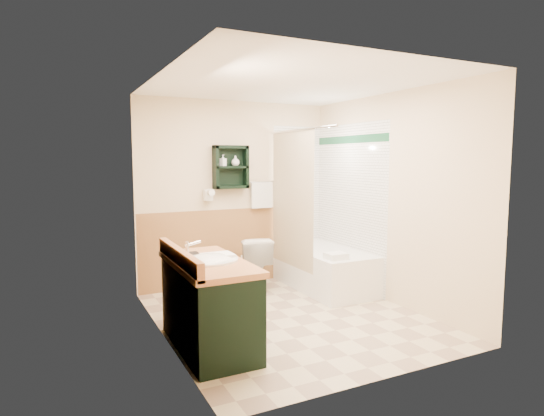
# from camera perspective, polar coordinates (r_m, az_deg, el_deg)

# --- Properties ---
(floor) EXTENTS (3.00, 3.00, 0.00)m
(floor) POSITION_cam_1_polar(r_m,az_deg,el_deg) (4.90, 2.23, -13.54)
(floor) COLOR beige
(floor) RESTS_ON ground
(back_wall) EXTENTS (2.60, 0.04, 2.40)m
(back_wall) POSITION_cam_1_polar(r_m,az_deg,el_deg) (6.01, -4.66, 1.83)
(back_wall) COLOR #FFEEC7
(back_wall) RESTS_ON ground
(left_wall) EXTENTS (0.04, 3.00, 2.40)m
(left_wall) POSITION_cam_1_polar(r_m,az_deg,el_deg) (4.17, -13.84, -0.24)
(left_wall) COLOR #FFEEC7
(left_wall) RESTS_ON ground
(right_wall) EXTENTS (0.04, 3.00, 2.40)m
(right_wall) POSITION_cam_1_polar(r_m,az_deg,el_deg) (5.39, 14.71, 1.15)
(right_wall) COLOR #FFEEC7
(right_wall) RESTS_ON ground
(ceiling) EXTENTS (2.60, 3.00, 0.04)m
(ceiling) POSITION_cam_1_polar(r_m,az_deg,el_deg) (4.68, 2.36, 15.61)
(ceiling) COLOR white
(ceiling) RESTS_ON back_wall
(wainscot_left) EXTENTS (2.98, 2.98, 1.00)m
(wainscot_left) POSITION_cam_1_polar(r_m,az_deg,el_deg) (4.31, -13.14, -9.50)
(wainscot_left) COLOR #AF7E46
(wainscot_left) RESTS_ON left_wall
(wainscot_back) EXTENTS (2.58, 2.58, 1.00)m
(wainscot_back) POSITION_cam_1_polar(r_m,az_deg,el_deg) (6.07, -4.48, -4.80)
(wainscot_back) COLOR #AF7E46
(wainscot_back) RESTS_ON back_wall
(mirror_frame) EXTENTS (1.30, 1.30, 1.00)m
(mirror_frame) POSITION_cam_1_polar(r_m,az_deg,el_deg) (3.63, -11.29, 3.64)
(mirror_frame) COLOR brown
(mirror_frame) RESTS_ON left_wall
(mirror_glass) EXTENTS (1.20, 1.20, 0.90)m
(mirror_glass) POSITION_cam_1_polar(r_m,az_deg,el_deg) (3.63, -11.22, 3.65)
(mirror_glass) COLOR white
(mirror_glass) RESTS_ON left_wall
(tile_right) EXTENTS (1.50, 1.50, 2.10)m
(tile_right) POSITION_cam_1_polar(r_m,az_deg,el_deg) (5.97, 9.65, 0.28)
(tile_right) COLOR white
(tile_right) RESTS_ON right_wall
(tile_back) EXTENTS (0.95, 0.95, 2.10)m
(tile_back) POSITION_cam_1_polar(r_m,az_deg,el_deg) (6.43, 4.01, 0.77)
(tile_back) COLOR white
(tile_back) RESTS_ON back_wall
(tile_accent) EXTENTS (1.50, 1.50, 0.10)m
(tile_accent) POSITION_cam_1_polar(r_m,az_deg,el_deg) (5.93, 9.72, 8.47)
(tile_accent) COLOR #154C2E
(tile_accent) RESTS_ON right_wall
(wall_shelf) EXTENTS (0.45, 0.15, 0.55)m
(wall_shelf) POSITION_cam_1_polar(r_m,az_deg,el_deg) (5.85, -5.19, 5.14)
(wall_shelf) COLOR black
(wall_shelf) RESTS_ON back_wall
(hair_dryer) EXTENTS (0.10, 0.24, 0.18)m
(hair_dryer) POSITION_cam_1_polar(r_m,az_deg,el_deg) (5.79, -8.02, 1.62)
(hair_dryer) COLOR white
(hair_dryer) RESTS_ON back_wall
(towel_bar) EXTENTS (0.40, 0.06, 0.40)m
(towel_bar) POSITION_cam_1_polar(r_m,az_deg,el_deg) (6.08, -1.36, 3.31)
(towel_bar) COLOR silver
(towel_bar) RESTS_ON back_wall
(curtain_rod) EXTENTS (0.03, 1.60, 0.03)m
(curtain_rod) POSITION_cam_1_polar(r_m,az_deg,el_deg) (5.54, 3.44, 9.75)
(curtain_rod) COLOR silver
(curtain_rod) RESTS_ON back_wall
(shower_curtain) EXTENTS (1.05, 1.05, 1.70)m
(shower_curtain) POSITION_cam_1_polar(r_m,az_deg,el_deg) (5.70, 2.52, 1.10)
(shower_curtain) COLOR beige
(shower_curtain) RESTS_ON curtain_rod
(vanity) EXTENTS (0.59, 1.22, 0.78)m
(vanity) POSITION_cam_1_polar(r_m,az_deg,el_deg) (4.10, -7.91, -11.86)
(vanity) COLOR black
(vanity) RESTS_ON ground
(bathtub) EXTENTS (0.76, 1.50, 0.50)m
(bathtub) POSITION_cam_1_polar(r_m,az_deg,el_deg) (5.94, 6.47, -7.52)
(bathtub) COLOR white
(bathtub) RESTS_ON ground
(toilet) EXTENTS (0.52, 0.75, 0.67)m
(toilet) POSITION_cam_1_polar(r_m,az_deg,el_deg) (5.81, -2.36, -6.93)
(toilet) COLOR white
(toilet) RESTS_ON ground
(counter_towel) EXTENTS (0.27, 0.21, 0.04)m
(counter_towel) POSITION_cam_1_polar(r_m,az_deg,el_deg) (4.06, -6.86, -6.01)
(counter_towel) COLOR silver
(counter_towel) RESTS_ON vanity
(vanity_book) EXTENTS (0.16, 0.02, 0.22)m
(vanity_book) POSITION_cam_1_polar(r_m,az_deg,el_deg) (4.15, -11.25, -4.56)
(vanity_book) COLOR black
(vanity_book) RESTS_ON vanity
(tub_towel) EXTENTS (0.24, 0.20, 0.07)m
(tub_towel) POSITION_cam_1_polar(r_m,az_deg,el_deg) (5.32, 8.02, -5.98)
(tub_towel) COLOR silver
(tub_towel) RESTS_ON bathtub
(soap_bottle_a) EXTENTS (0.12, 0.16, 0.07)m
(soap_bottle_a) POSITION_cam_1_polar(r_m,az_deg,el_deg) (5.81, -6.17, 5.59)
(soap_bottle_a) COLOR white
(soap_bottle_a) RESTS_ON wall_shelf
(soap_bottle_b) EXTENTS (0.14, 0.16, 0.10)m
(soap_bottle_b) POSITION_cam_1_polar(r_m,az_deg,el_deg) (5.87, -4.62, 5.79)
(soap_bottle_b) COLOR white
(soap_bottle_b) RESTS_ON wall_shelf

